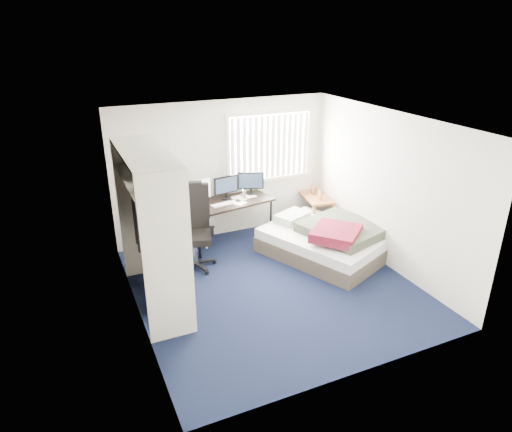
{
  "coord_description": "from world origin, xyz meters",
  "views": [
    {
      "loc": [
        -2.69,
        -5.38,
        3.68
      ],
      "look_at": [
        -0.11,
        0.4,
        1.01
      ],
      "focal_mm": 32.0,
      "sensor_mm": 36.0,
      "label": 1
    }
  ],
  "objects_px": {
    "nightstand": "(316,199)",
    "bed": "(327,240)",
    "desk": "(227,199)",
    "office_chair": "(194,235)"
  },
  "relations": [
    {
      "from": "nightstand",
      "to": "bed",
      "type": "bearing_deg",
      "value": -111.81
    },
    {
      "from": "desk",
      "to": "bed",
      "type": "xyz_separation_m",
      "value": [
        1.35,
        -1.21,
        -0.53
      ]
    },
    {
      "from": "desk",
      "to": "nightstand",
      "type": "height_order",
      "value": "desk"
    },
    {
      "from": "desk",
      "to": "nightstand",
      "type": "bearing_deg",
      "value": -1.12
    },
    {
      "from": "nightstand",
      "to": "bed",
      "type": "xyz_separation_m",
      "value": [
        -0.47,
        -1.18,
        -0.27
      ]
    },
    {
      "from": "desk",
      "to": "office_chair",
      "type": "xyz_separation_m",
      "value": [
        -0.81,
        -0.62,
        -0.28
      ]
    },
    {
      "from": "office_chair",
      "to": "nightstand",
      "type": "bearing_deg",
      "value": 12.62
    },
    {
      "from": "nightstand",
      "to": "desk",
      "type": "bearing_deg",
      "value": 178.88
    },
    {
      "from": "desk",
      "to": "nightstand",
      "type": "relative_size",
      "value": 1.77
    },
    {
      "from": "office_chair",
      "to": "bed",
      "type": "xyz_separation_m",
      "value": [
        2.16,
        -0.59,
        -0.25
      ]
    }
  ]
}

